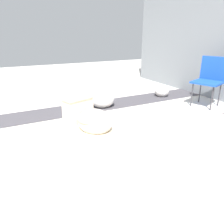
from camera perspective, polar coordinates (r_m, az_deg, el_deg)
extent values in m
plane|color=beige|center=(2.62, -9.92, -7.77)|extent=(14.00, 14.00, 0.00)
cube|color=#423F44|center=(3.73, -7.80, 0.94)|extent=(0.56, 8.00, 0.01)
cube|color=beige|center=(2.62, -5.86, -5.44)|extent=(0.67, 0.50, 0.17)
ellipsoid|color=beige|center=(2.48, -4.55, -2.47)|extent=(0.53, 0.47, 0.28)
cylinder|color=beige|center=(2.46, -4.59, -1.27)|extent=(0.49, 0.49, 0.03)
cube|color=beige|center=(2.69, -8.85, 0.49)|extent=(0.27, 0.38, 0.30)
cube|color=beige|center=(2.64, -9.04, 3.93)|extent=(0.30, 0.41, 0.04)
cylinder|color=silver|center=(2.68, -7.68, 4.77)|extent=(0.02, 0.02, 0.01)
cube|color=#1947B2|center=(4.08, 23.67, 7.12)|extent=(0.56, 0.56, 0.03)
cube|color=#1947B2|center=(4.23, 25.07, 10.31)|extent=(0.43, 0.18, 0.40)
cylinder|color=#38383D|center=(3.92, 24.63, 3.22)|extent=(0.02, 0.02, 0.40)
cylinder|color=#38383D|center=(4.03, 20.14, 4.26)|extent=(0.02, 0.02, 0.40)
cylinder|color=#38383D|center=(4.23, 26.23, 4.11)|extent=(0.02, 0.02, 0.40)
cylinder|color=#38383D|center=(4.34, 22.01, 5.06)|extent=(0.02, 0.02, 0.40)
ellipsoid|color=#B7B2AD|center=(3.74, -2.38, 3.13)|extent=(0.38, 0.43, 0.26)
ellipsoid|color=#B7B2AD|center=(4.49, 12.91, 5.26)|extent=(0.36, 0.37, 0.22)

